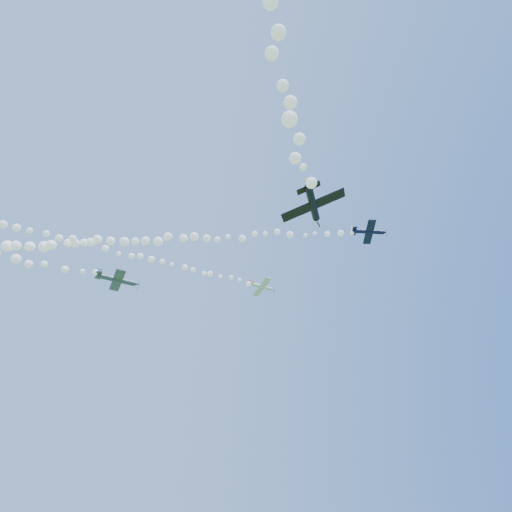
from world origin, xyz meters
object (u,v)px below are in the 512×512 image
object	(u,v)px
plane_white	(262,287)
plane_navy	(369,232)
plane_grey	(117,280)
plane_black	(313,204)

from	to	relation	value
plane_white	plane_navy	xyz separation A→B (m)	(13.77, -25.83, -0.28)
plane_grey	plane_black	distance (m)	43.73
plane_navy	plane_black	world-z (taller)	plane_navy
plane_navy	plane_grey	xyz separation A→B (m)	(-44.43, 13.79, -9.79)
plane_black	plane_white	bearing A→B (deg)	20.69
plane_white	plane_black	xyz separation A→B (m)	(-8.30, -48.80, -17.88)
plane_white	plane_navy	size ratio (longest dim) A/B	0.98
plane_white	plane_black	bearing A→B (deg)	-110.82
plane_navy	plane_grey	distance (m)	47.54
plane_grey	plane_white	bearing A→B (deg)	12.04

